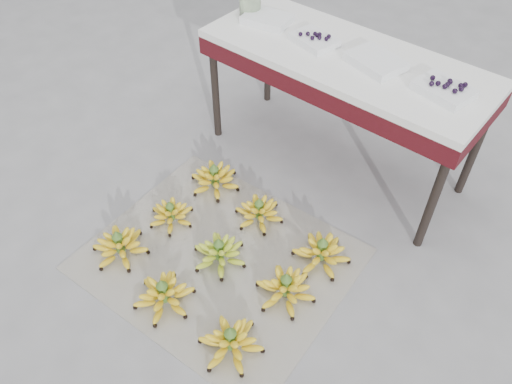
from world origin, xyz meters
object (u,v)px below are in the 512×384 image
Objects in this scene: bunch_back_right at (321,253)px; vendor_table at (344,68)px; newspaper_mat at (219,259)px; bunch_back_center at (259,212)px; bunch_front_right at (231,342)px; bunch_mid_center at (219,253)px; bunch_mid_left at (171,214)px; tray_right at (376,61)px; tray_far_right at (444,89)px; bunch_front_center at (164,295)px; bunch_mid_right at (286,288)px; bunch_back_left at (215,179)px; tray_left at (314,40)px; tray_far_left at (267,19)px; glass_jar at (250,1)px; bunch_front_left at (120,246)px.

vendor_table is (-0.38, 0.67, 0.58)m from bunch_back_right.
newspaper_mat is 0.34m from bunch_back_center.
newspaper_mat is at bearing 118.00° from bunch_front_right.
bunch_front_right is at bearing -44.26° from bunch_mid_center.
tray_right is at bearing 66.57° from bunch_mid_left.
tray_far_right reaches higher than bunch_mid_left.
bunch_front_center reaches higher than bunch_back_center.
bunch_mid_center is at bearing -100.01° from tray_right.
newspaper_mat is at bearing -100.51° from tray_right.
bunch_back_right reaches higher than bunch_mid_right.
bunch_front_center is 0.88× the size of bunch_back_left.
bunch_back_left is (-0.35, 0.72, 0.00)m from bunch_front_center.
tray_far_right reaches higher than bunch_mid_right.
tray_left is at bearing 100.31° from bunch_front_center.
bunch_mid_right is at bearing 6.15° from newspaper_mat.
newspaper_mat is 0.82× the size of vendor_table.
bunch_back_left is 1.08× the size of bunch_back_center.
tray_far_left is at bearing 112.15° from bunch_back_center.
bunch_front_center is 0.79m from bunch_back_right.
vendor_table is at bearing 92.21° from bunch_front_center.
newspaper_mat is 1.24m from tray_left.
bunch_front_right is 1.02m from bunch_back_left.
bunch_front_right is 1.48m from vendor_table.
tray_far_left is (-0.89, 0.95, 0.69)m from bunch_mid_right.
bunch_back_right is at bearing -72.06° from tray_right.
bunch_front_right is at bearing -56.38° from tray_far_left.
newspaper_mat is 3.55× the size of bunch_back_right.
bunch_front_center is at bearing -104.96° from bunch_back_center.
tray_right is (0.21, 1.34, 0.69)m from bunch_front_center.
tray_left is 1.73× the size of glass_jar.
bunch_mid_right is 1.59m from glass_jar.
bunch_mid_center is at bearing -90.50° from vendor_table.
tray_far_left is (-0.10, 1.29, 0.69)m from bunch_front_left.
vendor_table reaches higher than bunch_back_right.
tray_far_right is at bearing -1.91° from tray_right.
tray_right reaches higher than bunch_mid_right.
bunch_front_left is 1.46m from tray_far_left.
vendor_table is at bearing -0.33° from tray_far_left.
newspaper_mat is 4.68× the size of tray_left.
bunch_mid_center is 1.08× the size of tray_left.
tray_far_left is at bearing 112.76° from bunch_mid_right.
tray_far_right is at bearing 52.47° from bunch_mid_left.
bunch_back_right is 0.97m from vendor_table.
bunch_mid_left is at bearing -173.83° from bunch_back_right.
bunch_front_right is 1.00× the size of bunch_mid_right.
tray_far_right is at bearing 59.94° from bunch_mid_right.
newspaper_mat is at bearing -156.06° from bunch_back_right.
newspaper_mat is 3.40× the size of bunch_front_right.
bunch_back_center is 0.95m from tray_left.
bunch_mid_left is at bearing -119.91° from tray_right.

